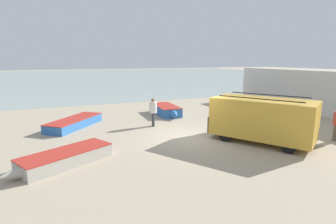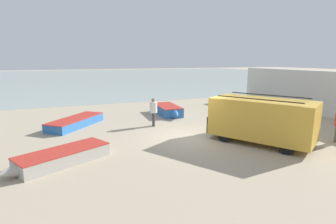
{
  "view_description": "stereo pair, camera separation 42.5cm",
  "coord_description": "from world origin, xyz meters",
  "px_view_note": "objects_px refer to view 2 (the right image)",
  "views": [
    {
      "loc": [
        -6.35,
        -11.52,
        3.95
      ],
      "look_at": [
        -0.57,
        1.96,
        1.0
      ],
      "focal_mm": 28.0,
      "sensor_mm": 36.0,
      "label": 1
    },
    {
      "loc": [
        -5.95,
        -11.68,
        3.95
      ],
      "look_at": [
        -0.57,
        1.96,
        1.0
      ],
      "focal_mm": 28.0,
      "sensor_mm": 36.0,
      "label": 2
    }
  ],
  "objects_px": {
    "fisherman_0": "(153,110)",
    "fishing_rowboat_0": "(243,114)",
    "fishing_rowboat_1": "(60,157)",
    "fishing_rowboat_2": "(77,122)",
    "fishing_rowboat_3": "(168,110)",
    "parked_van": "(261,119)"
  },
  "relations": [
    {
      "from": "fisherman_0",
      "to": "fishing_rowboat_0",
      "type": "bearing_deg",
      "value": 13.37
    },
    {
      "from": "parked_van",
      "to": "fisherman_0",
      "type": "height_order",
      "value": "parked_van"
    },
    {
      "from": "fishing_rowboat_1",
      "to": "fishing_rowboat_2",
      "type": "bearing_deg",
      "value": -125.79
    },
    {
      "from": "fishing_rowboat_2",
      "to": "fisherman_0",
      "type": "relative_size",
      "value": 2.47
    },
    {
      "from": "fishing_rowboat_0",
      "to": "fishing_rowboat_2",
      "type": "relative_size",
      "value": 1.11
    },
    {
      "from": "fishing_rowboat_1",
      "to": "fishing_rowboat_2",
      "type": "relative_size",
      "value": 0.98
    },
    {
      "from": "fishing_rowboat_0",
      "to": "fishing_rowboat_3",
      "type": "relative_size",
      "value": 1.21
    },
    {
      "from": "fishing_rowboat_3",
      "to": "fisherman_0",
      "type": "distance_m",
      "value": 3.48
    },
    {
      "from": "fishing_rowboat_1",
      "to": "fishing_rowboat_0",
      "type": "bearing_deg",
      "value": 172.37
    },
    {
      "from": "fishing_rowboat_1",
      "to": "fishing_rowboat_3",
      "type": "distance_m",
      "value": 10.04
    },
    {
      "from": "fishing_rowboat_1",
      "to": "fishing_rowboat_2",
      "type": "height_order",
      "value": "fishing_rowboat_1"
    },
    {
      "from": "fishing_rowboat_1",
      "to": "fishing_rowboat_3",
      "type": "relative_size",
      "value": 1.07
    },
    {
      "from": "fishing_rowboat_2",
      "to": "fisherman_0",
      "type": "xyz_separation_m",
      "value": [
        4.28,
        -1.75,
        0.75
      ]
    },
    {
      "from": "parked_van",
      "to": "fishing_rowboat_3",
      "type": "bearing_deg",
      "value": -18.31
    },
    {
      "from": "fishing_rowboat_0",
      "to": "fisherman_0",
      "type": "bearing_deg",
      "value": 106.1
    },
    {
      "from": "fishing_rowboat_3",
      "to": "fishing_rowboat_0",
      "type": "bearing_deg",
      "value": 60.41
    },
    {
      "from": "parked_van",
      "to": "fishing_rowboat_3",
      "type": "height_order",
      "value": "parked_van"
    },
    {
      "from": "fishing_rowboat_2",
      "to": "fisherman_0",
      "type": "height_order",
      "value": "fisherman_0"
    },
    {
      "from": "fishing_rowboat_3",
      "to": "fisherman_0",
      "type": "relative_size",
      "value": 2.26
    },
    {
      "from": "fishing_rowboat_3",
      "to": "fishing_rowboat_2",
      "type": "bearing_deg",
      "value": -77.66
    },
    {
      "from": "fishing_rowboat_0",
      "to": "fishing_rowboat_2",
      "type": "xyz_separation_m",
      "value": [
        -10.72,
        1.86,
        0.01
      ]
    },
    {
      "from": "parked_van",
      "to": "fisherman_0",
      "type": "xyz_separation_m",
      "value": [
        -3.77,
        4.93,
        -0.16
      ]
    }
  ]
}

